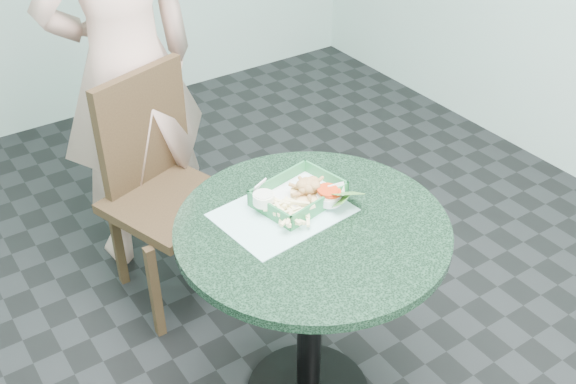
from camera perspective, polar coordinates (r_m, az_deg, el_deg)
cafe_table at (r=2.11m, az=1.96°, el=-6.81°), size 0.82×0.82×0.75m
dining_chair at (r=2.68m, az=-10.85°, el=1.40°), size 0.42×0.42×0.93m
diner_person at (r=2.69m, az=-14.05°, el=13.22°), size 0.78×0.53×2.07m
placemat at (r=2.04m, az=-0.46°, el=-2.19°), size 0.41×0.32×0.00m
food_basket at (r=2.08m, az=0.88°, el=-0.87°), size 0.26×0.19×0.05m
crab_sandwich at (r=2.06m, az=1.78°, el=-0.19°), size 0.11×0.11×0.07m
fries_pile at (r=2.00m, az=-0.64°, el=-1.66°), size 0.16×0.16×0.05m
sauce_ramekin at (r=2.03m, az=-2.31°, el=-0.66°), size 0.06×0.06×0.04m
garnish_cup at (r=2.03m, az=3.65°, el=-1.04°), size 0.12×0.11×0.05m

